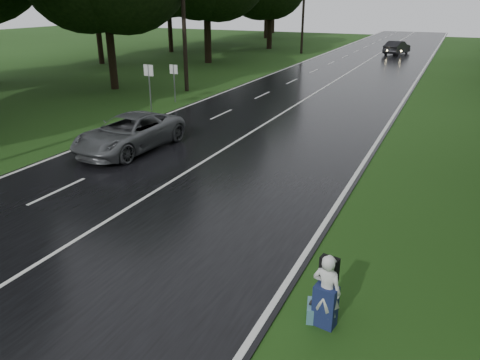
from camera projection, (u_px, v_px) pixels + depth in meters
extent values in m
plane|color=#1E4113|center=(83.00, 237.00, 12.37)|extent=(160.00, 160.00, 0.00)
cube|color=black|center=(305.00, 99.00, 29.14)|extent=(12.00, 140.00, 0.04)
cube|color=silver|center=(305.00, 99.00, 29.13)|extent=(0.12, 140.00, 0.01)
imported|color=#56595C|center=(129.00, 133.00, 19.15)|extent=(2.72, 5.44, 1.48)
imported|color=black|center=(397.00, 48.00, 52.23)|extent=(2.63, 4.83, 1.51)
imported|color=silver|center=(326.00, 291.00, 8.76)|extent=(0.63, 0.47, 1.60)
cube|color=#17224E|center=(325.00, 306.00, 8.89)|extent=(0.49, 0.36, 0.90)
cube|color=black|center=(329.00, 269.00, 8.83)|extent=(0.39, 0.24, 0.51)
cube|color=teal|center=(310.00, 310.00, 9.19)|extent=(0.26, 0.51, 0.35)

